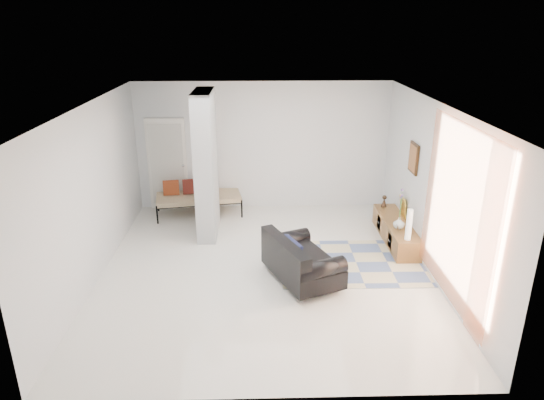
{
  "coord_description": "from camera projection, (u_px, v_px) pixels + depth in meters",
  "views": [
    {
      "loc": [
        -0.09,
        -7.33,
        4.02
      ],
      "look_at": [
        0.13,
        0.6,
        1.04
      ],
      "focal_mm": 32.0,
      "sensor_mm": 36.0,
      "label": 1
    }
  ],
  "objects": [
    {
      "name": "media_console",
      "position": [
        396.0,
        231.0,
        9.28
      ],
      "size": [
        0.45,
        1.91,
        0.8
      ],
      "color": "brown",
      "rests_on": "floor"
    },
    {
      "name": "wall_left",
      "position": [
        92.0,
        194.0,
        7.71
      ],
      "size": [
        0.0,
        6.0,
        6.0
      ],
      "primitive_type": "plane",
      "rotation": [
        1.57,
        0.0,
        1.57
      ],
      "color": "white",
      "rests_on": "ground"
    },
    {
      "name": "floor",
      "position": [
        265.0,
        269.0,
        8.28
      ],
      "size": [
        6.0,
        6.0,
        0.0
      ],
      "primitive_type": "plane",
      "color": "white",
      "rests_on": "ground"
    },
    {
      "name": "wall_front",
      "position": [
        269.0,
        291.0,
        4.98
      ],
      "size": [
        6.0,
        0.0,
        6.0
      ],
      "primitive_type": "plane",
      "rotation": [
        -1.57,
        0.0,
        0.0
      ],
      "color": "white",
      "rests_on": "ground"
    },
    {
      "name": "hallway_door",
      "position": [
        167.0,
        164.0,
        10.63
      ],
      "size": [
        0.85,
        0.06,
        2.04
      ],
      "primitive_type": "cube",
      "color": "white",
      "rests_on": "floor"
    },
    {
      "name": "ceiling",
      "position": [
        264.0,
        105.0,
        7.29
      ],
      "size": [
        6.0,
        6.0,
        0.0
      ],
      "primitive_type": "plane",
      "rotation": [
        3.14,
        0.0,
        0.0
      ],
      "color": "white",
      "rests_on": "wall_back"
    },
    {
      "name": "area_rug",
      "position": [
        356.0,
        262.0,
        8.51
      ],
      "size": [
        2.66,
        1.78,
        0.01
      ],
      "primitive_type": "cube",
      "rotation": [
        0.0,
        0.0,
        -0.01
      ],
      "color": "beige",
      "rests_on": "floor"
    },
    {
      "name": "partition_column",
      "position": [
        206.0,
        165.0,
        9.25
      ],
      "size": [
        0.35,
        1.2,
        2.8
      ],
      "primitive_type": "cube",
      "color": "#A6ABAD",
      "rests_on": "floor"
    },
    {
      "name": "daybed",
      "position": [
        197.0,
        196.0,
        10.5
      ],
      "size": [
        1.91,
        1.05,
        0.77
      ],
      "rotation": [
        0.0,
        0.0,
        0.17
      ],
      "color": "black",
      "rests_on": "floor"
    },
    {
      "name": "loveseat",
      "position": [
        299.0,
        261.0,
        7.8
      ],
      "size": [
        1.33,
        1.64,
        0.76
      ],
      "rotation": [
        0.0,
        0.0,
        0.41
      ],
      "color": "silver",
      "rests_on": "floor"
    },
    {
      "name": "wall_back",
      "position": [
        263.0,
        146.0,
        10.59
      ],
      "size": [
        6.0,
        0.0,
        6.0
      ],
      "primitive_type": "plane",
      "rotation": [
        1.57,
        0.0,
        0.0
      ],
      "color": "white",
      "rests_on": "ground"
    },
    {
      "name": "wall_right",
      "position": [
        434.0,
        191.0,
        7.86
      ],
      "size": [
        0.0,
        6.0,
        6.0
      ],
      "primitive_type": "plane",
      "rotation": [
        1.57,
        0.0,
        -1.57
      ],
      "color": "white",
      "rests_on": "ground"
    },
    {
      "name": "vase",
      "position": [
        399.0,
        223.0,
        8.88
      ],
      "size": [
        0.23,
        0.23,
        0.22
      ],
      "primitive_type": "imported",
      "rotation": [
        0.0,
        0.0,
        -0.11
      ],
      "color": "silver",
      "rests_on": "media_console"
    },
    {
      "name": "curtain",
      "position": [
        457.0,
        215.0,
        6.76
      ],
      "size": [
        0.0,
        2.55,
        2.55
      ],
      "primitive_type": "plane",
      "rotation": [
        1.57,
        0.0,
        1.57
      ],
      "color": "orange",
      "rests_on": "wall_right"
    },
    {
      "name": "cylinder_lamp",
      "position": [
        409.0,
        225.0,
        8.37
      ],
      "size": [
        0.1,
        0.1,
        0.56
      ],
      "primitive_type": "cylinder",
      "color": "white",
      "rests_on": "media_console"
    },
    {
      "name": "bronze_figurine",
      "position": [
        384.0,
        201.0,
        9.91
      ],
      "size": [
        0.13,
        0.13,
        0.24
      ],
      "primitive_type": null,
      "rotation": [
        0.0,
        0.0,
        0.1
      ],
      "color": "#322116",
      "rests_on": "media_console"
    },
    {
      "name": "wall_art",
      "position": [
        414.0,
        158.0,
        8.77
      ],
      "size": [
        0.04,
        0.45,
        0.55
      ],
      "primitive_type": "cube",
      "color": "#36210E",
      "rests_on": "wall_right"
    }
  ]
}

